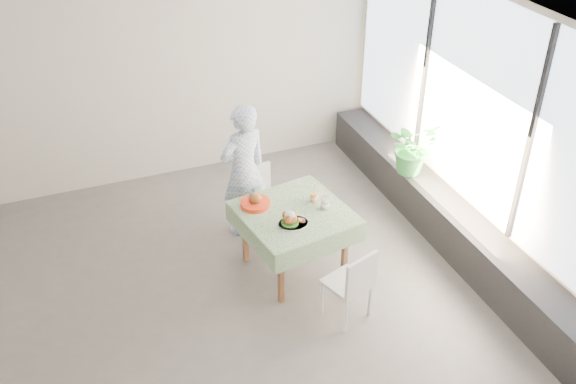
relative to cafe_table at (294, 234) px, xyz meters
name	(u,v)px	position (x,y,z in m)	size (l,w,h in m)	color
floor	(204,294)	(-1.01, -0.04, -0.46)	(6.00, 6.00, 0.00)	#585654
ceiling	(178,26)	(-1.01, -0.04, 2.34)	(6.00, 6.00, 0.00)	white
wall_back	(141,76)	(-1.01, 2.46, 0.94)	(6.00, 0.02, 2.80)	silver
wall_front	(296,381)	(-1.01, -2.54, 0.94)	(6.00, 0.02, 2.80)	silver
wall_right	(472,122)	(1.99, -0.04, 0.94)	(0.02, 5.00, 2.80)	silver
window_pane	(474,101)	(1.96, -0.04, 1.19)	(0.01, 4.80, 2.18)	#D1E0F9
window_ledge	(442,216)	(1.79, -0.04, -0.21)	(0.40, 4.80, 0.50)	black
cafe_table	(294,234)	(0.00, 0.00, 0.00)	(1.19, 1.19, 0.74)	brown
chair_far	(263,212)	(-0.08, 0.78, -0.22)	(0.43, 0.43, 0.79)	white
chair_near	(347,296)	(0.21, -0.85, -0.21)	(0.48, 0.48, 0.81)	white
diner	(244,171)	(-0.26, 0.86, 0.33)	(0.58, 0.38, 1.59)	#8CAFE0
main_dish	(292,220)	(-0.11, -0.20, 0.33)	(0.31, 0.31, 0.16)	white
juice_cup_orange	(314,197)	(0.26, 0.10, 0.34)	(0.09, 0.09, 0.25)	white
juice_cup_lemonade	(325,203)	(0.31, -0.06, 0.34)	(0.10, 0.10, 0.27)	white
second_dish	(255,202)	(-0.33, 0.24, 0.32)	(0.31, 0.31, 0.15)	red
potted_plant	(412,147)	(1.72, 0.61, 0.36)	(0.59, 0.51, 0.65)	#2A8034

